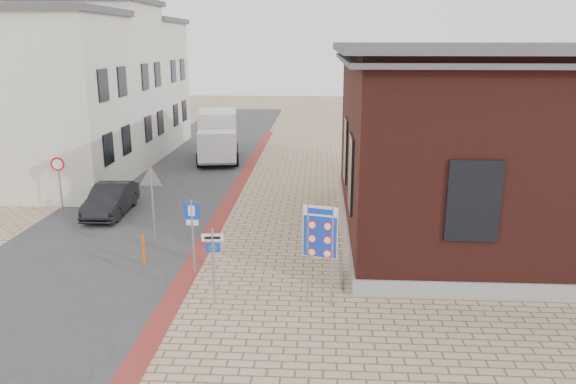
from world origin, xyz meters
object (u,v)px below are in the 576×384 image
(essen_sign, at_px, (213,256))
(box_truck, at_px, (218,136))
(sedan, at_px, (111,199))
(parking_sign, at_px, (192,224))
(bollard, at_px, (144,250))
(border_sign, at_px, (320,234))

(essen_sign, bearing_deg, box_truck, 95.15)
(sedan, xyz_separation_m, box_truck, (2.45, 10.94, 0.85))
(parking_sign, xyz_separation_m, bollard, (-1.70, 0.48, -1.05))
(parking_sign, bearing_deg, sedan, 136.67)
(border_sign, bearing_deg, bollard, 171.45)
(box_truck, bearing_deg, border_sign, -80.92)
(sedan, distance_m, border_sign, 11.49)
(border_sign, bearing_deg, essen_sign, -161.80)
(box_truck, relative_size, parking_sign, 2.46)
(parking_sign, bearing_deg, border_sign, -17.98)
(border_sign, height_order, essen_sign, border_sign)
(border_sign, relative_size, parking_sign, 1.18)
(sedan, xyz_separation_m, border_sign, (8.50, -7.61, 1.34))
(sedan, relative_size, essen_sign, 1.78)
(sedan, height_order, box_truck, box_truck)
(box_truck, distance_m, bollard, 16.29)
(bollard, bearing_deg, box_truck, 91.94)
(sedan, relative_size, border_sign, 1.38)
(sedan, height_order, border_sign, border_sign)
(box_truck, xyz_separation_m, bollard, (0.55, -16.26, -0.96))
(sedan, bearing_deg, essen_sign, -56.18)
(border_sign, height_order, bollard, border_sign)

